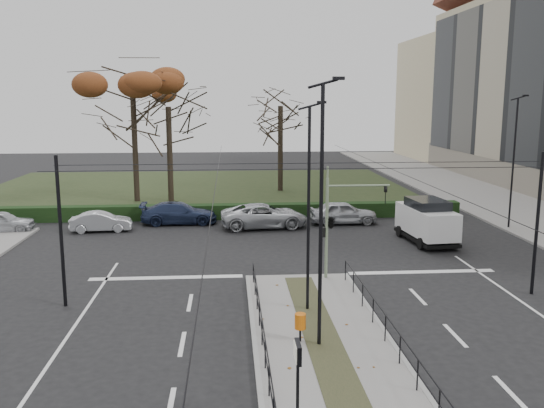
{
  "coord_description": "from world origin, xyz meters",
  "views": [
    {
      "loc": [
        -3.05,
        -20.29,
        8.06
      ],
      "look_at": [
        -1.09,
        5.78,
        3.31
      ],
      "focal_mm": 38.0,
      "sensor_mm": 36.0,
      "label": 1
    }
  ],
  "objects": [
    {
      "name": "median_railing",
      "position": [
        0.0,
        -2.6,
        0.98
      ],
      "size": [
        4.14,
        13.24,
        0.92
      ],
      "color": "black",
      "rests_on": "median_island"
    },
    {
      "name": "park",
      "position": [
        -6.0,
        32.0,
        0.05
      ],
      "size": [
        38.0,
        26.0,
        0.1
      ],
      "primitive_type": "cube",
      "color": "#233018",
      "rests_on": "ground"
    },
    {
      "name": "streetlamp_median_near",
      "position": [
        -0.16,
        -2.67,
        4.52
      ],
      "size": [
        0.72,
        0.15,
        8.61
      ],
      "color": "black",
      "rests_on": "median_island"
    },
    {
      "name": "sidewalk_east",
      "position": [
        18.0,
        22.0,
        0.07
      ],
      "size": [
        8.0,
        90.0,
        0.14
      ],
      "primitive_type": "cube",
      "color": "slate",
      "rests_on": "ground"
    },
    {
      "name": "hedge",
      "position": [
        -6.0,
        18.6,
        0.5
      ],
      "size": [
        38.0,
        1.0,
        1.0
      ],
      "primitive_type": "cube",
      "color": "black",
      "rests_on": "ground"
    },
    {
      "name": "parked_car_fourth",
      "position": [
        -0.85,
        15.62,
        0.77
      ],
      "size": [
        5.74,
        3.08,
        1.53
      ],
      "primitive_type": "imported",
      "rotation": [
        0.0,
        0.0,
        1.67
      ],
      "color": "#AFB1B7",
      "rests_on": "ground"
    },
    {
      "name": "rust_tree",
      "position": [
        -10.42,
        25.67,
        8.76
      ],
      "size": [
        9.6,
        9.6,
        11.4
      ],
      "color": "black",
      "rests_on": "park"
    },
    {
      "name": "bare_tree_near",
      "position": [
        -7.71,
        25.54,
        6.99
      ],
      "size": [
        6.79,
        6.79,
        9.88
      ],
      "color": "black",
      "rests_on": "park"
    },
    {
      "name": "litter_bin",
      "position": [
        -0.77,
        -2.39,
        0.82
      ],
      "size": [
        0.37,
        0.37,
        0.96
      ],
      "color": "black",
      "rests_on": "median_island"
    },
    {
      "name": "median_island",
      "position": [
        0.0,
        -2.5,
        0.07
      ],
      "size": [
        4.4,
        15.0,
        0.14
      ],
      "primitive_type": "cube",
      "color": "slate",
      "rests_on": "ground"
    },
    {
      "name": "traffic_light",
      "position": [
        1.52,
        4.5,
        2.78
      ],
      "size": [
        3.08,
        1.76,
        4.53
      ],
      "color": "gray",
      "rests_on": "median_island"
    },
    {
      "name": "parked_car_first",
      "position": [
        -17.12,
        15.47,
        0.68
      ],
      "size": [
        4.11,
        1.98,
        1.35
      ],
      "primitive_type": "imported",
      "rotation": [
        0.0,
        0.0,
        1.67
      ],
      "color": "#AFB1B7",
      "rests_on": "ground"
    },
    {
      "name": "parked_car_second",
      "position": [
        -11.02,
        15.28,
        0.61
      ],
      "size": [
        3.83,
        1.62,
        1.23
      ],
      "primitive_type": "imported",
      "rotation": [
        0.0,
        0.0,
        1.66
      ],
      "color": "#AFB1B7",
      "rests_on": "ground"
    },
    {
      "name": "white_van",
      "position": [
        8.16,
        11.06,
        1.31
      ],
      "size": [
        2.5,
        4.91,
        2.51
      ],
      "color": "silver",
      "rests_on": "ground"
    },
    {
      "name": "catenary",
      "position": [
        0.0,
        1.62,
        3.42
      ],
      "size": [
        20.0,
        34.0,
        6.0
      ],
      "color": "black",
      "rests_on": "ground"
    },
    {
      "name": "streetlamp_sidewalk",
      "position": [
        14.52,
        13.94,
        4.32
      ],
      "size": [
        0.69,
        0.14,
        8.22
      ],
      "color": "black",
      "rests_on": "sidewalk_east"
    },
    {
      "name": "streetlamp_median_far",
      "position": [
        -0.1,
        0.57,
        4.15
      ],
      "size": [
        0.66,
        0.13,
        7.88
      ],
      "color": "black",
      "rests_on": "median_island"
    },
    {
      "name": "bare_tree_center",
      "position": [
        1.48,
        30.17,
        6.99
      ],
      "size": [
        5.66,
        5.66,
        9.89
      ],
      "color": "black",
      "rests_on": "park"
    },
    {
      "name": "parked_car_third",
      "position": [
        -6.38,
        17.19,
        0.72
      ],
      "size": [
        4.99,
        2.11,
        1.44
      ],
      "primitive_type": "imported",
      "rotation": [
        0.0,
        0.0,
        1.59
      ],
      "color": "#1F2A49",
      "rests_on": "ground"
    },
    {
      "name": "ground",
      "position": [
        0.0,
        0.0,
        0.0
      ],
      "size": [
        140.0,
        140.0,
        0.0
      ],
      "primitive_type": "plane",
      "color": "black",
      "rests_on": "ground"
    },
    {
      "name": "info_panel",
      "position": [
        -1.51,
        -7.75,
        1.97
      ],
      "size": [
        0.13,
        0.61,
        2.33
      ],
      "color": "black",
      "rests_on": "median_island"
    },
    {
      "name": "parked_car_fifth",
      "position": [
        4.42,
        16.39,
        0.75
      ],
      "size": [
        4.46,
        1.9,
        1.5
      ],
      "primitive_type": "imported",
      "rotation": [
        0.0,
        0.0,
        1.6
      ],
      "color": "#AFB1B7",
      "rests_on": "ground"
    }
  ]
}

